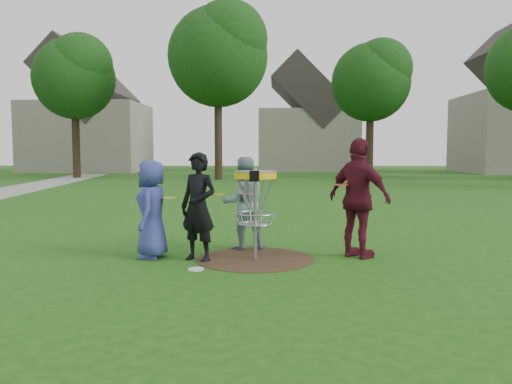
{
  "coord_description": "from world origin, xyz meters",
  "views": [
    {
      "loc": [
        0.3,
        -7.47,
        1.63
      ],
      "look_at": [
        0.0,
        0.3,
        1.0
      ],
      "focal_mm": 35.0,
      "sensor_mm": 36.0,
      "label": 1
    }
  ],
  "objects_px": {
    "player_black": "(198,207)",
    "player_maroon": "(359,198)",
    "disc_golf_basket": "(255,192)",
    "player_blue": "(152,209)",
    "player_grey": "(243,203)"
  },
  "relations": [
    {
      "from": "player_black",
      "to": "player_maroon",
      "type": "relative_size",
      "value": 0.88
    },
    {
      "from": "player_maroon",
      "to": "disc_golf_basket",
      "type": "xyz_separation_m",
      "value": [
        -1.58,
        -0.18,
        0.1
      ]
    },
    {
      "from": "player_blue",
      "to": "player_black",
      "type": "height_order",
      "value": "player_black"
    },
    {
      "from": "player_maroon",
      "to": "player_blue",
      "type": "bearing_deg",
      "value": 47.15
    },
    {
      "from": "player_grey",
      "to": "player_blue",
      "type": "bearing_deg",
      "value": 14.27
    },
    {
      "from": "player_blue",
      "to": "disc_golf_basket",
      "type": "bearing_deg",
      "value": 87.16
    },
    {
      "from": "player_blue",
      "to": "player_black",
      "type": "bearing_deg",
      "value": 75.5
    },
    {
      "from": "player_blue",
      "to": "player_grey",
      "type": "height_order",
      "value": "player_grey"
    },
    {
      "from": "player_black",
      "to": "player_maroon",
      "type": "distance_m",
      "value": 2.45
    },
    {
      "from": "player_black",
      "to": "player_grey",
      "type": "xyz_separation_m",
      "value": [
        0.61,
        0.95,
        -0.04
      ]
    },
    {
      "from": "player_blue",
      "to": "player_grey",
      "type": "bearing_deg",
      "value": 118.66
    },
    {
      "from": "player_blue",
      "to": "player_black",
      "type": "xyz_separation_m",
      "value": [
        0.75,
        -0.18,
        0.06
      ]
    },
    {
      "from": "player_blue",
      "to": "player_maroon",
      "type": "relative_size",
      "value": 0.82
    },
    {
      "from": "player_grey",
      "to": "player_maroon",
      "type": "height_order",
      "value": "player_maroon"
    },
    {
      "from": "player_black",
      "to": "player_grey",
      "type": "distance_m",
      "value": 1.13
    }
  ]
}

